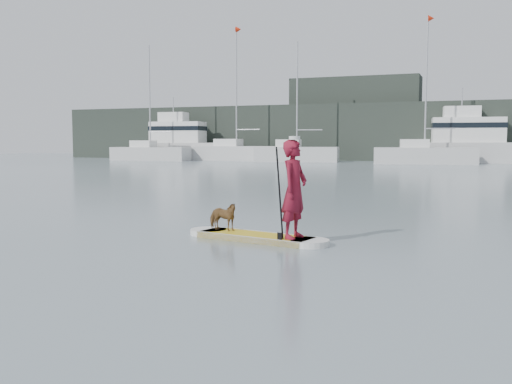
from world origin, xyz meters
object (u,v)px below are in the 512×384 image
(dog, at_px, (222,216))
(motor_yacht_b, at_px, (183,142))
(motor_yacht_a, at_px, (474,142))
(sailboat_d, at_px, (424,154))
(paddleboard, at_px, (256,237))
(sailboat_a, at_px, (150,153))
(sailboat_b, at_px, (236,151))
(paddler, at_px, (294,189))
(sailboat_c, at_px, (296,153))

(dog, xyz_separation_m, motor_yacht_b, (-25.04, 45.04, 1.51))
(dog, bearing_deg, motor_yacht_a, 1.64)
(dog, bearing_deg, motor_yacht_b, 36.92)
(sailboat_d, bearing_deg, dog, -100.02)
(paddleboard, xyz_separation_m, sailboat_d, (0.01, 42.24, 0.88))
(sailboat_a, height_order, sailboat_d, sailboat_d)
(sailboat_b, relative_size, motor_yacht_b, 1.29)
(paddler, relative_size, motor_yacht_b, 0.18)
(paddleboard, xyz_separation_m, paddler, (0.88, -0.19, 1.04))
(sailboat_b, height_order, motor_yacht_a, sailboat_b)
(motor_yacht_b, bearing_deg, paddler, -65.40)
(sailboat_b, relative_size, sailboat_d, 1.06)
(dog, relative_size, sailboat_c, 0.06)
(dog, relative_size, motor_yacht_b, 0.07)
(sailboat_a, height_order, motor_yacht_b, sailboat_a)
(motor_yacht_a, bearing_deg, motor_yacht_b, 176.70)
(sailboat_b, bearing_deg, sailboat_a, -159.09)
(paddleboard, height_order, motor_yacht_a, motor_yacht_a)
(sailboat_a, relative_size, motor_yacht_a, 0.99)
(sailboat_a, distance_m, sailboat_d, 27.88)
(sailboat_c, bearing_deg, motor_yacht_b, 165.93)
(motor_yacht_b, bearing_deg, dog, -66.84)
(paddler, distance_m, motor_yacht_a, 47.44)
(dog, height_order, sailboat_a, sailboat_a)
(sailboat_a, xyz_separation_m, motor_yacht_b, (1.97, 3.69, 1.10))
(sailboat_b, bearing_deg, paddleboard, -66.22)
(sailboat_c, distance_m, sailboat_d, 12.46)
(sailboat_c, bearing_deg, sailboat_d, -14.15)
(paddler, bearing_deg, motor_yacht_a, 4.79)
(paddleboard, xyz_separation_m, sailboat_c, (-12.36, 43.67, 0.82))
(paddleboard, distance_m, sailboat_c, 45.40)
(sailboat_b, bearing_deg, dog, -67.06)
(motor_yacht_b, bearing_deg, sailboat_c, -12.47)
(sailboat_b, height_order, motor_yacht_b, sailboat_b)
(sailboat_c, height_order, sailboat_d, sailboat_d)
(sailboat_d, xyz_separation_m, motor_yacht_b, (-25.90, 2.99, 1.00))
(motor_yacht_b, bearing_deg, motor_yacht_a, -2.33)
(sailboat_a, bearing_deg, sailboat_b, 16.08)
(dog, height_order, sailboat_d, sailboat_d)
(paddleboard, relative_size, sailboat_a, 0.27)
(sailboat_a, bearing_deg, paddleboard, -60.57)
(sailboat_d, relative_size, motor_yacht_a, 1.08)
(paddleboard, height_order, paddler, paddler)
(paddler, bearing_deg, sailboat_c, 25.68)
(paddleboard, bearing_deg, dog, -180.00)
(dog, distance_m, sailboat_d, 42.06)
(sailboat_b, bearing_deg, sailboat_c, -8.20)
(paddler, bearing_deg, paddleboard, 86.62)
(sailboat_d, height_order, motor_yacht_a, sailboat_d)
(sailboat_c, bearing_deg, motor_yacht_a, 4.18)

